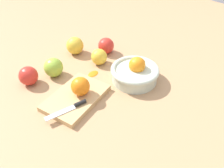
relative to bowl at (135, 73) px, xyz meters
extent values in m
plane|color=tan|center=(0.14, -0.13, -0.04)|extent=(2.40, 2.40, 0.00)
cylinder|color=beige|center=(0.00, 0.00, -0.01)|extent=(0.18, 0.18, 0.05)
torus|color=beige|center=(0.00, 0.00, 0.01)|extent=(0.20, 0.20, 0.02)
sphere|color=orange|center=(-0.01, 0.00, 0.03)|extent=(0.07, 0.07, 0.07)
cube|color=tan|center=(0.25, -0.08, -0.03)|extent=(0.27, 0.20, 0.02)
sphere|color=orange|center=(0.22, -0.08, 0.02)|extent=(0.07, 0.07, 0.07)
cube|color=silver|center=(0.34, -0.05, -0.01)|extent=(0.11, 0.04, 0.00)
cylinder|color=black|center=(0.26, -0.03, -0.01)|extent=(0.05, 0.02, 0.01)
sphere|color=#8EB738|center=(0.21, -0.27, 0.00)|extent=(0.08, 0.08, 0.08)
sphere|color=gold|center=(0.02, -0.19, 0.00)|extent=(0.07, 0.07, 0.07)
sphere|color=gold|center=(0.03, -0.34, 0.00)|extent=(0.08, 0.08, 0.08)
sphere|color=red|center=(-0.07, -0.23, 0.00)|extent=(0.08, 0.08, 0.08)
sphere|color=red|center=(0.31, -0.29, 0.00)|extent=(0.08, 0.08, 0.08)
ellipsoid|color=orange|center=(0.09, -0.15, -0.03)|extent=(0.06, 0.04, 0.01)
camera|label=1|loc=(0.64, 0.48, 0.59)|focal=38.95mm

